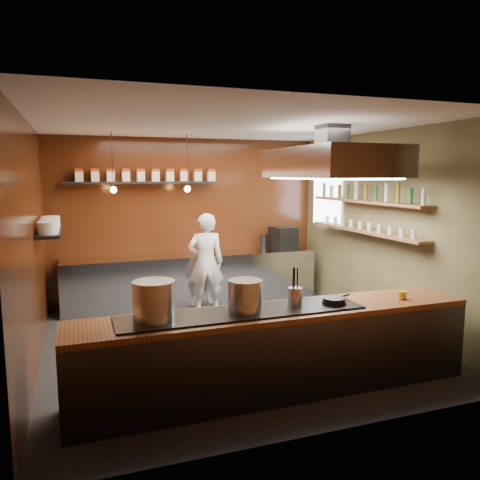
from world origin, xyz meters
name	(u,v)px	position (x,y,z in m)	size (l,w,h in m)	color
floor	(231,342)	(0.00, 0.00, 0.00)	(5.00, 5.00, 0.00)	black
back_wall	(189,220)	(0.00, 2.50, 1.50)	(5.00, 5.00, 0.00)	#351609
left_wall	(31,246)	(-2.50, 0.00, 1.50)	(5.00, 5.00, 0.00)	#351609
right_wall	(385,230)	(2.50, 0.00, 1.50)	(5.00, 5.00, 0.00)	#4B462A
ceiling	(231,124)	(0.00, 0.00, 3.00)	(5.00, 5.00, 0.00)	silver
window_pane	(327,198)	(2.45, 1.70, 1.90)	(1.00, 1.00, 0.00)	white
prep_counter	(194,279)	(0.00, 2.17, 0.45)	(4.60, 0.65, 0.90)	silver
pass_counter	(278,351)	(0.00, -1.60, 0.47)	(4.40, 0.72, 0.94)	#38383D
tin_shelf	(140,183)	(-0.90, 2.36, 2.20)	(2.60, 0.26, 0.04)	black
plate_shelf	(50,232)	(-2.34, 1.00, 1.55)	(0.30, 1.40, 0.04)	black
bottle_shelf_upper	(365,201)	(2.34, 0.30, 1.92)	(0.26, 2.80, 0.04)	brown
bottle_shelf_lower	(364,231)	(2.34, 0.30, 1.45)	(0.26, 2.80, 0.04)	brown
extractor_hood	(332,162)	(1.30, -0.40, 2.51)	(1.20, 2.00, 0.72)	#38383D
pendant_left	(113,187)	(-1.40, 1.70, 2.15)	(0.10, 0.10, 0.95)	black
pendant_right	(187,186)	(-0.20, 1.70, 2.15)	(0.10, 0.10, 0.95)	black
storage_tins	(148,175)	(-0.75, 2.36, 2.33)	(2.43, 0.13, 0.22)	beige
plate_stacks	(49,225)	(-2.34, 1.00, 1.65)	(0.26, 1.16, 0.16)	white
bottles	(366,193)	(2.34, 0.30, 2.06)	(0.06, 2.66, 0.24)	silver
wine_glasses	(365,226)	(2.34, 0.30, 1.53)	(0.07, 2.37, 0.13)	silver
stockpot_large	(154,301)	(-1.31, -1.61, 1.14)	(0.41, 0.41, 0.40)	#B8BBC0
stockpot_small	(245,296)	(-0.38, -1.61, 1.11)	(0.36, 0.36, 0.34)	#B4B6BB
utensil_crock	(295,297)	(0.20, -1.59, 1.04)	(0.16, 0.16, 0.20)	silver
frying_pan	(334,301)	(0.65, -1.65, 0.97)	(0.41, 0.27, 0.07)	black
butter_jar	(402,295)	(1.52, -1.68, 0.97)	(0.10, 0.10, 0.09)	yellow
espresso_machine	(283,238)	(1.78, 2.15, 1.12)	(0.44, 0.42, 0.44)	black
chef	(206,262)	(0.09, 1.63, 0.85)	(0.62, 0.41, 1.69)	silver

